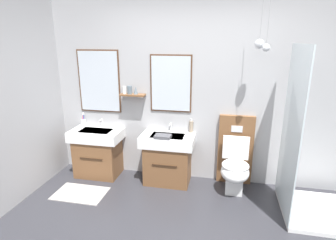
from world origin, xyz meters
TOP-DOWN VIEW (x-y plane):
  - wall_back at (-0.02, 1.68)m, footprint 4.42×0.57m
  - bath_mat at (-1.44, 0.82)m, footprint 0.68×0.44m
  - vanity_sink_left at (-1.44, 1.42)m, footprint 0.74×0.49m
  - tap_on_left_sink at (-1.44, 1.59)m, footprint 0.03×0.13m
  - vanity_sink_right at (-0.36, 1.42)m, footprint 0.74×0.49m
  - tap_on_right_sink at (-0.36, 1.59)m, footprint 0.03×0.13m
  - toilet at (0.57, 1.42)m, footprint 0.48×0.62m
  - toothbrush_cup at (-1.73, 1.58)m, footprint 0.07×0.07m
  - soap_dispenser at (-0.06, 1.59)m, footprint 0.06×0.06m
  - folded_hand_towel at (-0.40, 1.27)m, footprint 0.22×0.16m
  - shower_tray at (1.44, 1.01)m, footprint 1.01×0.85m

SIDE VIEW (x-z plane):
  - bath_mat at x=-1.44m, z-range 0.00..0.01m
  - toilet at x=0.57m, z-range -0.12..0.88m
  - vanity_sink_left at x=-1.44m, z-range 0.02..0.74m
  - vanity_sink_right at x=-0.36m, z-range 0.02..0.74m
  - shower_tray at x=1.44m, z-range -0.58..1.37m
  - folded_hand_towel at x=-0.40m, z-range 0.71..0.76m
  - toothbrush_cup at x=-1.73m, z-range 0.67..0.87m
  - tap_on_left_sink at x=-1.44m, z-range 0.73..0.84m
  - tap_on_right_sink at x=-0.36m, z-range 0.73..0.84m
  - soap_dispenser at x=-0.06m, z-range 0.70..0.90m
  - wall_back at x=-0.02m, z-range 0.00..2.54m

